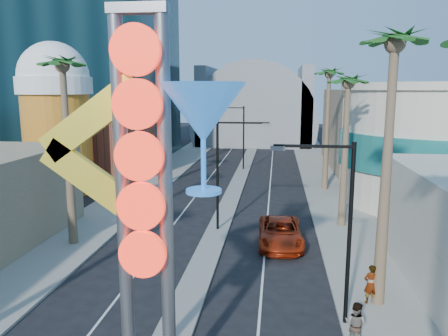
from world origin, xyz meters
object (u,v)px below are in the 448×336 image
(neon_sign, at_px, (169,181))
(pedestrian_b, at_px, (356,324))
(pedestrian_a, at_px, (371,284))
(red_pickup, at_px, (280,232))

(neon_sign, bearing_deg, pedestrian_b, 26.58)
(neon_sign, relative_size, pedestrian_a, 6.64)
(pedestrian_a, bearing_deg, red_pickup, -76.24)
(red_pickup, distance_m, pedestrian_b, 11.79)
(neon_sign, xyz_separation_m, red_pickup, (3.65, 14.69, -6.46))
(red_pickup, height_order, pedestrian_b, pedestrian_b)
(neon_sign, distance_m, red_pickup, 16.46)
(neon_sign, relative_size, red_pickup, 2.07)
(pedestrian_b, bearing_deg, neon_sign, 60.84)
(neon_sign, height_order, pedestrian_b, neon_sign)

